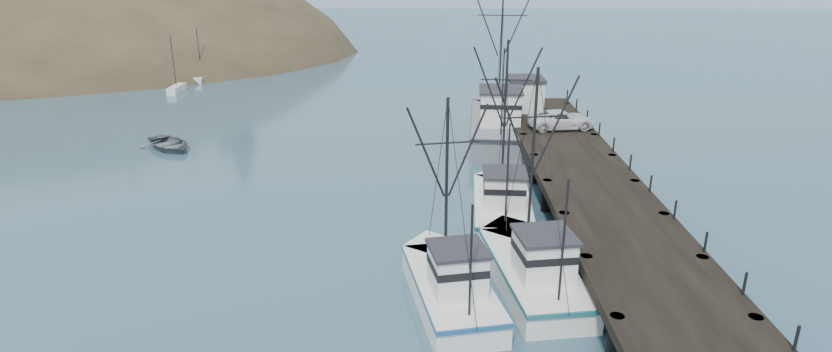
{
  "coord_description": "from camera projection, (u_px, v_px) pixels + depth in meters",
  "views": [
    {
      "loc": [
        4.11,
        -20.36,
        15.17
      ],
      "look_at": [
        3.59,
        15.18,
        2.5
      ],
      "focal_mm": 28.0,
      "sensor_mm": 36.0,
      "label": 1
    }
  ],
  "objects": [
    {
      "name": "distant_ridge",
      "position": [
        447.0,
        2.0,
        184.3
      ],
      "size": [
        360.0,
        40.0,
        26.0
      ],
      "primitive_type": "cube",
      "color": "#9EB2C6",
      "rests_on": "ground"
    },
    {
      "name": "trawler_near",
      "position": [
        532.0,
        269.0,
        30.47
      ],
      "size": [
        4.6,
        10.31,
        10.51
      ],
      "color": "white",
      "rests_on": "ground"
    },
    {
      "name": "pier",
      "position": [
        591.0,
        185.0,
        38.63
      ],
      "size": [
        6.0,
        44.0,
        2.0
      ],
      "color": "black",
      "rests_on": "ground"
    },
    {
      "name": "pickup_truck",
      "position": [
        562.0,
        120.0,
        49.16
      ],
      "size": [
        5.35,
        3.02,
        1.41
      ],
      "primitive_type": "imported",
      "rotation": [
        0.0,
        0.0,
        1.71
      ],
      "color": "silver",
      "rests_on": "pier"
    },
    {
      "name": "trawler_far",
      "position": [
        502.0,
        203.0,
        38.22
      ],
      "size": [
        3.83,
        10.22,
        10.58
      ],
      "color": "white",
      "rests_on": "ground"
    },
    {
      "name": "pier_shed",
      "position": [
        525.0,
        93.0,
        54.53
      ],
      "size": [
        3.0,
        3.2,
        2.8
      ],
      "color": "silver",
      "rests_on": "pier"
    },
    {
      "name": "motorboat",
      "position": [
        170.0,
        148.0,
        51.31
      ],
      "size": [
        6.23,
        6.27,
        1.07
      ],
      "primitive_type": "imported",
      "rotation": [
        0.0,
        0.0,
        0.77
      ],
      "color": "#555C5F",
      "rests_on": "ground"
    },
    {
      "name": "work_vessel",
      "position": [
        498.0,
        123.0,
        53.77
      ],
      "size": [
        5.57,
        15.39,
        12.87
      ],
      "color": "slate",
      "rests_on": "ground"
    },
    {
      "name": "moored_sailboats",
      "position": [
        102.0,
        76.0,
        77.95
      ],
      "size": [
        23.52,
        16.09,
        6.35
      ],
      "color": "white",
      "rests_on": "ground"
    },
    {
      "name": "trawler_mid",
      "position": [
        449.0,
        285.0,
        29.05
      ],
      "size": [
        4.69,
        9.42,
        9.54
      ],
      "color": "white",
      "rests_on": "ground"
    }
  ]
}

